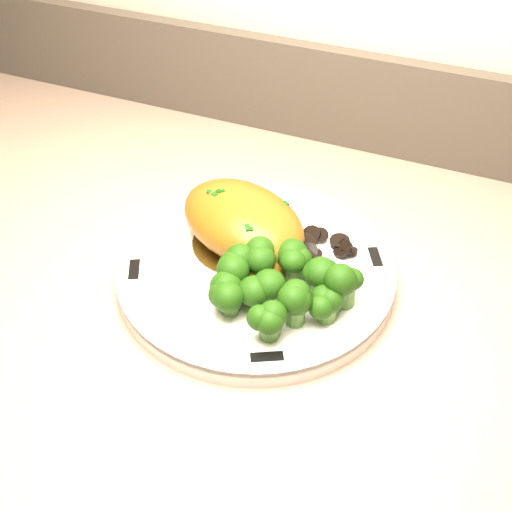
% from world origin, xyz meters
% --- Properties ---
extents(plate, '(0.34, 0.34, 0.02)m').
position_xyz_m(plate, '(-0.43, 1.71, 0.96)').
color(plate, white).
rests_on(plate, counter).
extents(rim_accent_0, '(0.02, 0.03, 0.00)m').
position_xyz_m(rim_accent_0, '(-0.33, 1.77, 0.97)').
color(rim_accent_0, black).
rests_on(rim_accent_0, plate).
extents(rim_accent_1, '(0.03, 0.02, 0.00)m').
position_xyz_m(rim_accent_1, '(-0.49, 1.82, 0.97)').
color(rim_accent_1, black).
rests_on(rim_accent_1, plate).
extents(rim_accent_2, '(0.02, 0.03, 0.00)m').
position_xyz_m(rim_accent_2, '(-0.54, 1.66, 0.97)').
color(rim_accent_2, black).
rests_on(rim_accent_2, plate).
extents(rim_accent_3, '(0.03, 0.02, 0.00)m').
position_xyz_m(rim_accent_3, '(-0.38, 1.61, 0.97)').
color(rim_accent_3, black).
rests_on(rim_accent_3, plate).
extents(gravy_pool, '(0.10, 0.10, 0.00)m').
position_xyz_m(gravy_pool, '(-0.46, 1.74, 0.97)').
color(gravy_pool, '#3D290B').
rests_on(gravy_pool, plate).
extents(chicken_breast, '(0.17, 0.14, 0.05)m').
position_xyz_m(chicken_breast, '(-0.45, 1.73, 0.99)').
color(chicken_breast, '#955F19').
rests_on(chicken_breast, plate).
extents(mushroom_pile, '(0.08, 0.06, 0.02)m').
position_xyz_m(mushroom_pile, '(-0.38, 1.74, 0.97)').
color(mushroom_pile, black).
rests_on(mushroom_pile, plate).
extents(broccoli_florets, '(0.13, 0.10, 0.04)m').
position_xyz_m(broccoli_florets, '(-0.39, 1.67, 0.99)').
color(broccoli_florets, '#4F8136').
rests_on(broccoli_florets, plate).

